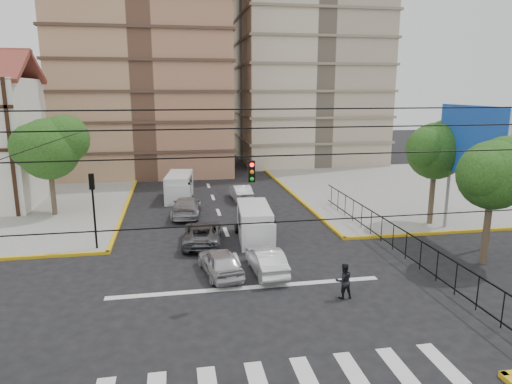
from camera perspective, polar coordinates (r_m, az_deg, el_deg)
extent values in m
plane|color=black|center=(20.96, -0.55, -13.21)|extent=(160.00, 160.00, 0.00)
cube|color=gray|center=(45.91, 20.30, 0.48)|extent=(26.00, 26.00, 0.15)
cube|color=silver|center=(15.88, 3.40, -22.52)|extent=(12.00, 2.40, 0.01)
cube|color=silver|center=(22.03, -1.09, -11.86)|extent=(13.00, 0.40, 0.01)
cylinder|color=slate|center=(29.52, 26.94, -2.45)|extent=(0.20, 0.20, 4.00)
cylinder|color=slate|center=(32.68, 22.77, -0.70)|extent=(0.20, 0.20, 4.00)
cube|color=silver|center=(30.42, 25.45, 5.80)|extent=(0.25, 6.00, 4.00)
cube|color=blue|center=(30.31, 25.14, 5.80)|extent=(0.08, 6.20, 4.20)
cylinder|color=#473828|center=(27.11, 26.91, -3.81)|extent=(0.36, 0.36, 4.20)
sphere|color=#184313|center=(26.53, 27.50, 1.89)|extent=(3.60, 3.60, 3.60)
sphere|color=#184313|center=(27.23, 28.73, 3.16)|extent=(2.88, 2.88, 2.88)
sphere|color=#184313|center=(25.83, 26.67, 2.13)|extent=(2.70, 2.70, 2.70)
cylinder|color=#473828|center=(33.22, 21.14, -0.20)|extent=(0.36, 0.36, 4.48)
sphere|color=#184313|center=(32.74, 21.54, 4.79)|extent=(3.80, 3.80, 3.80)
sphere|color=#184313|center=(33.43, 22.75, 5.82)|extent=(3.04, 3.04, 3.04)
sphere|color=#184313|center=(32.06, 20.69, 5.06)|extent=(2.85, 2.85, 2.85)
cylinder|color=#473828|center=(36.39, -24.09, 0.39)|extent=(0.36, 0.36, 4.20)
sphere|color=#184313|center=(35.94, -24.50, 4.92)|extent=(4.40, 4.40, 4.40)
sphere|color=#184313|center=(35.91, -22.78, 6.13)|extent=(3.52, 3.52, 3.52)
sphere|color=#184313|center=(35.86, -26.02, 5.11)|extent=(3.30, 3.30, 3.30)
cylinder|color=black|center=(27.76, -19.52, -3.21)|extent=(0.12, 0.12, 3.50)
cube|color=black|center=(27.27, -19.86, 1.24)|extent=(0.28, 0.22, 0.90)
sphere|color=#FF0C0C|center=(27.21, -19.91, 1.86)|extent=(0.17, 0.17, 0.17)
cube|color=black|center=(19.15, -0.59, 2.60)|extent=(0.28, 0.22, 0.90)
cylinder|color=black|center=(10.51, 7.70, -3.48)|extent=(18.00, 0.03, 0.03)
cube|color=silver|center=(28.33, -0.22, -3.90)|extent=(2.23, 4.78, 2.14)
cube|color=silver|center=(26.63, 0.48, -5.31)|extent=(1.85, 1.25, 1.49)
cube|color=black|center=(26.17, 0.61, -4.46)|extent=(1.72, 0.24, 0.84)
cylinder|color=black|center=(27.02, -1.52, -6.39)|extent=(0.25, 0.65, 0.65)
cylinder|color=black|center=(27.33, 2.16, -6.17)|extent=(0.25, 0.65, 0.65)
cylinder|color=black|center=(29.82, -2.39, -4.55)|extent=(0.25, 0.65, 0.65)
cylinder|color=black|center=(30.10, 0.95, -4.38)|extent=(0.25, 0.65, 0.65)
cube|color=silver|center=(39.21, -9.56, 0.66)|extent=(2.52, 5.01, 2.21)
cube|color=silver|center=(37.36, -9.51, -0.16)|extent=(1.96, 1.38, 1.54)
cube|color=black|center=(36.92, -9.53, 0.52)|extent=(1.78, 0.33, 0.87)
cylinder|color=black|center=(37.88, -10.87, -1.01)|extent=(0.25, 0.67, 0.67)
cylinder|color=black|center=(37.89, -8.10, -0.90)|extent=(0.25, 0.67, 0.67)
cylinder|color=black|center=(40.88, -10.84, 0.00)|extent=(0.25, 0.67, 0.67)
cylinder|color=black|center=(40.89, -8.28, 0.10)|extent=(0.25, 0.67, 0.67)
imported|color=silver|center=(23.28, -4.50, -8.69)|extent=(2.27, 4.25, 1.38)
imported|color=white|center=(23.43, 1.31, -8.57)|extent=(1.60, 4.08, 1.32)
imported|color=#53555A|center=(27.87, -6.75, -5.13)|extent=(2.67, 5.00, 1.34)
imported|color=#A3A2A7|center=(34.06, -8.70, -1.81)|extent=(2.50, 5.13, 1.44)
imported|color=#232326|center=(34.44, -0.18, -1.64)|extent=(1.50, 3.72, 1.27)
imported|color=silver|center=(38.59, -1.94, -0.02)|extent=(1.65, 4.15, 1.34)
imported|color=black|center=(21.10, 10.90, -10.84)|extent=(0.82, 0.65, 1.63)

